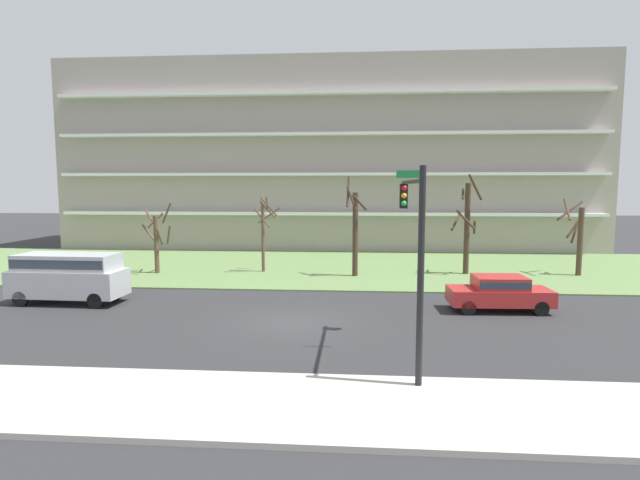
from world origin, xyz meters
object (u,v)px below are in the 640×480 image
at_px(tree_far_left, 158,239).
at_px(sedan_red_near_left, 499,292).
at_px(tree_left, 264,232).
at_px(tree_right, 467,226).
at_px(van_silver_center_left, 68,274).
at_px(tree_far_right, 578,236).
at_px(tree_center, 355,229).
at_px(traffic_signal_mast, 413,230).

bearing_deg(tree_far_left, sedan_red_near_left, -23.20).
distance_m(tree_left, tree_right, 12.73).
relative_size(tree_far_left, sedan_red_near_left, 1.03).
bearing_deg(sedan_red_near_left, tree_right, -94.77).
bearing_deg(tree_left, van_silver_center_left, -130.22).
bearing_deg(tree_far_right, tree_center, -174.28).
relative_size(tree_center, van_silver_center_left, 1.17).
xyz_separation_m(tree_far_left, sedan_red_near_left, (18.86, -8.08, -1.39)).
relative_size(tree_right, tree_far_right, 1.31).
relative_size(tree_left, tree_center, 0.80).
distance_m(tree_far_right, sedan_red_near_left, 11.85).
distance_m(tree_far_right, traffic_signal_mast, 20.25).
height_order(tree_far_right, traffic_signal_mast, traffic_signal_mast).
bearing_deg(tree_left, traffic_signal_mast, -64.68).
bearing_deg(tree_right, tree_center, -169.53).
relative_size(tree_left, van_silver_center_left, 0.94).
xyz_separation_m(tree_right, traffic_signal_mast, (-5.08, -16.29, 1.08)).
xyz_separation_m(tree_far_right, sedan_red_near_left, (-7.17, -9.29, -1.61)).
bearing_deg(van_silver_center_left, tree_center, -147.84).
xyz_separation_m(tree_center, tree_far_right, (13.65, 1.37, -0.46)).
height_order(tree_far_left, sedan_red_near_left, tree_far_left).
bearing_deg(traffic_signal_mast, sedan_red_near_left, 56.92).
height_order(tree_left, tree_far_right, tree_left).
bearing_deg(traffic_signal_mast, van_silver_center_left, 155.19).
relative_size(tree_right, van_silver_center_left, 1.19).
xyz_separation_m(tree_far_left, traffic_signal_mast, (14.25, -15.16, 1.93)).
relative_size(tree_center, tree_far_right, 1.28).
xyz_separation_m(tree_left, van_silver_center_left, (-7.67, -9.07, -1.26)).
bearing_deg(sedan_red_near_left, van_silver_center_left, -1.86).
xyz_separation_m(tree_center, sedan_red_near_left, (6.47, -7.92, -2.08)).
height_order(tree_right, van_silver_center_left, tree_right).
bearing_deg(tree_center, van_silver_center_left, -149.50).
bearing_deg(tree_far_right, tree_left, -179.36).
bearing_deg(tree_center, sedan_red_near_left, -50.76).
bearing_deg(tree_far_right, traffic_signal_mast, -125.75).
height_order(tree_far_left, tree_right, tree_right).
bearing_deg(traffic_signal_mast, tree_center, 97.07).
distance_m(tree_left, sedan_red_near_left, 15.35).
xyz_separation_m(tree_center, van_silver_center_left, (-13.46, -7.92, -1.55)).
bearing_deg(tree_far_left, tree_center, -0.73).
distance_m(tree_right, sedan_red_near_left, 9.49).
relative_size(tree_far_right, traffic_signal_mast, 0.79).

